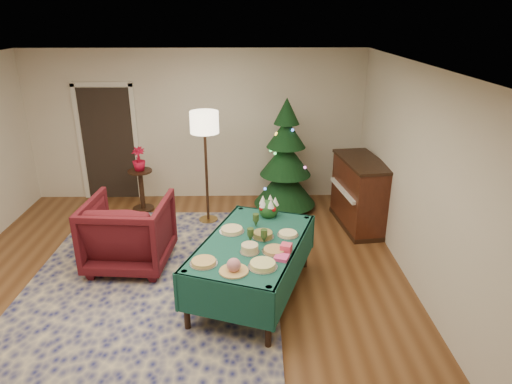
{
  "coord_description": "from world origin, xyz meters",
  "views": [
    {
      "loc": [
        0.91,
        -4.56,
        3.27
      ],
      "look_at": [
        1.03,
        1.31,
        0.94
      ],
      "focal_mm": 32.0,
      "sensor_mm": 36.0,
      "label": 1
    }
  ],
  "objects_px": {
    "christmas_tree": "(286,161)",
    "side_table": "(142,191)",
    "piano": "(360,194)",
    "buffet_table": "(252,252)",
    "floor_lamp": "(205,129)",
    "gift_box": "(286,248)",
    "armchair": "(129,229)",
    "potted_plant": "(139,164)"
  },
  "relations": [
    {
      "from": "christmas_tree",
      "to": "piano",
      "type": "bearing_deg",
      "value": -32.64
    },
    {
      "from": "potted_plant",
      "to": "piano",
      "type": "xyz_separation_m",
      "value": [
        3.64,
        -0.7,
        -0.3
      ]
    },
    {
      "from": "buffet_table",
      "to": "armchair",
      "type": "relative_size",
      "value": 1.99
    },
    {
      "from": "buffet_table",
      "to": "potted_plant",
      "type": "relative_size",
      "value": 5.36
    },
    {
      "from": "side_table",
      "to": "floor_lamp",
      "type": "bearing_deg",
      "value": -21.84
    },
    {
      "from": "floor_lamp",
      "to": "potted_plant",
      "type": "xyz_separation_m",
      "value": [
        -1.18,
        0.47,
        -0.71
      ]
    },
    {
      "from": "buffet_table",
      "to": "potted_plant",
      "type": "distance_m",
      "value": 3.26
    },
    {
      "from": "buffet_table",
      "to": "piano",
      "type": "xyz_separation_m",
      "value": [
        1.74,
        1.94,
        -0.04
      ]
    },
    {
      "from": "side_table",
      "to": "potted_plant",
      "type": "xyz_separation_m",
      "value": [
        -0.0,
        0.0,
        0.49
      ]
    },
    {
      "from": "buffet_table",
      "to": "potted_plant",
      "type": "xyz_separation_m",
      "value": [
        -1.9,
        2.63,
        0.26
      ]
    },
    {
      "from": "piano",
      "to": "buffet_table",
      "type": "bearing_deg",
      "value": -131.98
    },
    {
      "from": "armchair",
      "to": "christmas_tree",
      "type": "bearing_deg",
      "value": -135.06
    },
    {
      "from": "gift_box",
      "to": "side_table",
      "type": "height_order",
      "value": "gift_box"
    },
    {
      "from": "gift_box",
      "to": "side_table",
      "type": "xyz_separation_m",
      "value": [
        -2.27,
        2.9,
        -0.43
      ]
    },
    {
      "from": "armchair",
      "to": "potted_plant",
      "type": "height_order",
      "value": "armchair"
    },
    {
      "from": "floor_lamp",
      "to": "christmas_tree",
      "type": "bearing_deg",
      "value": 21.12
    },
    {
      "from": "gift_box",
      "to": "side_table",
      "type": "distance_m",
      "value": 3.71
    },
    {
      "from": "armchair",
      "to": "christmas_tree",
      "type": "height_order",
      "value": "christmas_tree"
    },
    {
      "from": "christmas_tree",
      "to": "floor_lamp",
      "type": "bearing_deg",
      "value": -158.88
    },
    {
      "from": "gift_box",
      "to": "christmas_tree",
      "type": "relative_size",
      "value": 0.06
    },
    {
      "from": "floor_lamp",
      "to": "piano",
      "type": "bearing_deg",
      "value": -5.15
    },
    {
      "from": "buffet_table",
      "to": "floor_lamp",
      "type": "xyz_separation_m",
      "value": [
        -0.71,
        2.16,
        0.97
      ]
    },
    {
      "from": "buffet_table",
      "to": "armchair",
      "type": "height_order",
      "value": "armchair"
    },
    {
      "from": "side_table",
      "to": "piano",
      "type": "bearing_deg",
      "value": -10.82
    },
    {
      "from": "side_table",
      "to": "potted_plant",
      "type": "bearing_deg",
      "value": 180.0
    },
    {
      "from": "christmas_tree",
      "to": "potted_plant",
      "type": "bearing_deg",
      "value": -179.21
    },
    {
      "from": "armchair",
      "to": "gift_box",
      "type": "bearing_deg",
      "value": 157.93
    },
    {
      "from": "armchair",
      "to": "floor_lamp",
      "type": "bearing_deg",
      "value": -119.17
    },
    {
      "from": "christmas_tree",
      "to": "side_table",
      "type": "bearing_deg",
      "value": -179.21
    },
    {
      "from": "side_table",
      "to": "piano",
      "type": "relative_size",
      "value": 0.54
    },
    {
      "from": "floor_lamp",
      "to": "buffet_table",
      "type": "bearing_deg",
      "value": -71.7
    },
    {
      "from": "armchair",
      "to": "piano",
      "type": "distance_m",
      "value": 3.6
    },
    {
      "from": "christmas_tree",
      "to": "buffet_table",
      "type": "bearing_deg",
      "value": -102.74
    },
    {
      "from": "side_table",
      "to": "potted_plant",
      "type": "distance_m",
      "value": 0.49
    },
    {
      "from": "gift_box",
      "to": "christmas_tree",
      "type": "xyz_separation_m",
      "value": [
        0.23,
        2.94,
        0.09
      ]
    },
    {
      "from": "floor_lamp",
      "to": "potted_plant",
      "type": "height_order",
      "value": "floor_lamp"
    },
    {
      "from": "armchair",
      "to": "side_table",
      "type": "relative_size",
      "value": 1.47
    },
    {
      "from": "gift_box",
      "to": "piano",
      "type": "relative_size",
      "value": 0.09
    },
    {
      "from": "potted_plant",
      "to": "christmas_tree",
      "type": "distance_m",
      "value": 2.5
    },
    {
      "from": "armchair",
      "to": "potted_plant",
      "type": "relative_size",
      "value": 2.69
    },
    {
      "from": "gift_box",
      "to": "floor_lamp",
      "type": "relative_size",
      "value": 0.06
    },
    {
      "from": "side_table",
      "to": "potted_plant",
      "type": "relative_size",
      "value": 1.83
    }
  ]
}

